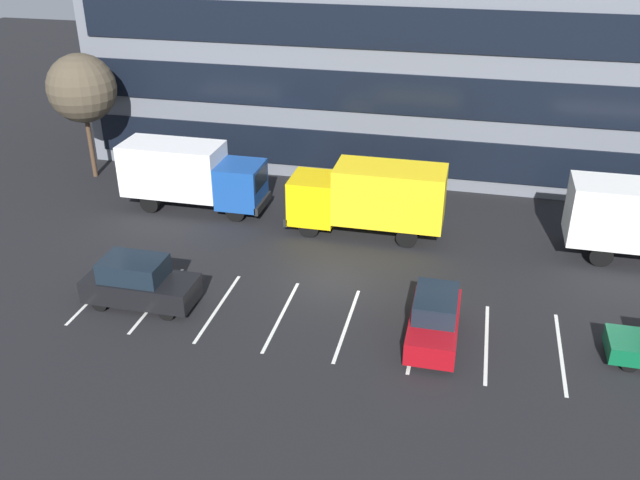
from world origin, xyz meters
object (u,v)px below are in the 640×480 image
Objects in this scene: suv_black at (139,283)px; bare_tree at (82,88)px; suv_maroon at (434,319)px; box_truck_yellow_all at (370,196)px; box_truck_blue at (191,173)px.

bare_tree is at bearing 126.35° from suv_black.
suv_black reaches higher than suv_maroon.
suv_maroon is at bearing -65.12° from box_truck_yellow_all.
suv_maroon is 0.93× the size of suv_black.
box_truck_yellow_all is 1.06× the size of bare_tree.
box_truck_yellow_all is 9.71m from suv_maroon.
suv_black is at bearing -133.08° from box_truck_yellow_all.
box_truck_yellow_all reaches higher than suv_maroon.
bare_tree is at bearing 149.90° from suv_maroon.
box_truck_blue is 9.05m from bare_tree.
box_truck_blue reaches higher than suv_black.
box_truck_blue is (-10.06, 0.90, -0.02)m from box_truck_yellow_all.
box_truck_blue is 1.80× the size of suv_maroon.
bare_tree is (-17.85, 3.95, 3.42)m from box_truck_yellow_all.
bare_tree is (-9.49, 12.90, 4.47)m from suv_black.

